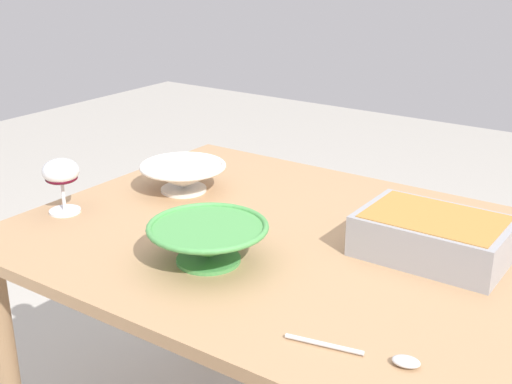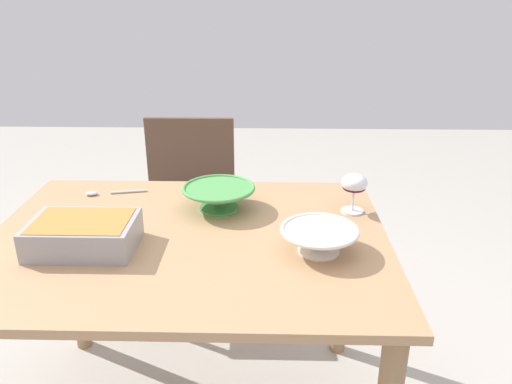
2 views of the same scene
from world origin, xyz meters
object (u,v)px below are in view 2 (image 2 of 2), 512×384
chair (189,204)px  mixing_bowl (319,238)px  casserole_dish (83,233)px  wine_glass (354,186)px  serving_spoon (103,193)px  dining_table (189,269)px  small_bowl (219,196)px

chair → mixing_bowl: size_ratio=3.93×
casserole_dish → wine_glass: bearing=18.6°
casserole_dish → mixing_bowl: 0.68m
wine_glass → serving_spoon: wine_glass is taller
chair → mixing_bowl: bearing=-60.1°
serving_spoon → mixing_bowl: bearing=-28.5°
dining_table → wine_glass: 0.60m
wine_glass → serving_spoon: bearing=171.8°
dining_table → serving_spoon: size_ratio=5.59×
mixing_bowl → small_bowl: size_ratio=0.91×
dining_table → small_bowl: (0.08, 0.20, 0.16)m
chair → casserole_dish: (-0.16, -0.90, 0.30)m
chair → casserole_dish: 0.96m
mixing_bowl → serving_spoon: 0.85m
small_bowl → serving_spoon: size_ratio=1.13×
wine_glass → casserole_dish: size_ratio=0.45×
wine_glass → mixing_bowl: size_ratio=0.60×
wine_glass → small_bowl: size_ratio=0.55×
dining_table → mixing_bowl: bearing=-12.3°
dining_table → small_bowl: 0.27m
wine_glass → mixing_bowl: bearing=-116.5°
dining_table → wine_glass: size_ratio=9.07×
mixing_bowl → serving_spoon: (-0.75, 0.40, -0.04)m
dining_table → mixing_bowl: 0.43m
chair → dining_table: bearing=-81.1°
small_bowl → serving_spoon: small_bowl is taller
serving_spoon → casserole_dish: bearing=-80.0°
dining_table → serving_spoon: (-0.36, 0.32, 0.12)m
serving_spoon → small_bowl: bearing=-15.1°
wine_glass → casserole_dish: (-0.81, -0.27, -0.05)m
chair → small_bowl: chair is taller
dining_table → mixing_bowl: (0.39, -0.09, 0.16)m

